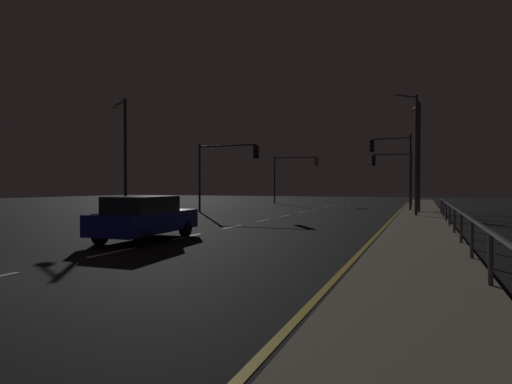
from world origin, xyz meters
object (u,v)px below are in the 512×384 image
Objects in this scene: traffic_light_mid_left at (294,169)px; traffic_light_far_right at (225,162)px; street_lamp_far_end at (418,146)px; street_lamp_mid_block at (123,147)px; car at (145,217)px; street_lamp_corner at (412,142)px; traffic_light_far_left at (393,158)px; traffic_light_near_left at (393,168)px.

traffic_light_far_right is at bearing -89.52° from traffic_light_mid_left.
street_lamp_mid_block is at bearing -144.84° from street_lamp_far_end.
street_lamp_mid_block is (-3.12, -7.33, 0.59)m from traffic_light_far_right.
traffic_light_far_right is at bearing 106.09° from car.
car is 0.82× the size of traffic_light_mid_left.
street_lamp_corner is 1.05× the size of street_lamp_mid_block.
street_lamp_corner is (12.94, -17.56, 0.72)m from traffic_light_mid_left.
traffic_light_far_left is 0.75× the size of street_lamp_far_end.
street_lamp_corner reaches higher than traffic_light_mid_left.
street_lamp_mid_block is (-14.40, -13.59, 0.16)m from traffic_light_far_left.
traffic_light_mid_left is at bearing 97.83° from car.
traffic_light_mid_left is at bearing 83.18° from street_lamp_mid_block.
street_lamp_far_end reaches higher than car.
traffic_light_far_left is 1.11× the size of traffic_light_far_right.
traffic_light_far_right is 17.56m from traffic_light_mid_left.
street_lamp_corner reaches higher than traffic_light_near_left.
traffic_light_far_right is 7.99m from street_lamp_mid_block.
street_lamp_far_end is at bearing -74.41° from traffic_light_near_left.
street_lamp_far_end is (16.22, 11.42, 0.47)m from street_lamp_mid_block.
street_lamp_corner reaches higher than traffic_light_far_left.
traffic_light_far_left is at bearing -44.68° from traffic_light_mid_left.
traffic_light_far_right is at bearing -132.78° from traffic_light_near_left.
traffic_light_far_right is 1.05× the size of traffic_light_near_left.
traffic_light_far_left is at bearing 29.01° from traffic_light_far_right.
street_lamp_far_end reaches higher than traffic_light_mid_left.
street_lamp_far_end is at bearing 35.16° from street_lamp_mid_block.
car is at bearing -45.88° from street_lamp_mid_block.
car is 22.62m from traffic_light_far_left.
car is 0.78× the size of traffic_light_far_left.
street_lamp_far_end is (8.76, 19.11, 3.93)m from car.
street_lamp_mid_block reaches higher than traffic_light_near_left.
traffic_light_near_left is at bearing 98.88° from street_lamp_corner.
traffic_light_near_left is (-0.34, 5.56, -0.51)m from traffic_light_far_left.
traffic_light_far_left is at bearing -86.49° from traffic_light_near_left.
street_lamp_corner is at bearing 24.74° from street_lamp_mid_block.
traffic_light_mid_left is at bearing 152.64° from traffic_light_near_left.
traffic_light_far_right is 13.76m from street_lamp_far_end.
car is at bearing -73.91° from traffic_light_far_right.
traffic_light_far_left reaches higher than traffic_light_near_left.
traffic_light_far_right is 12.82m from street_lamp_corner.
traffic_light_mid_left is at bearing 126.38° from street_lamp_corner.
traffic_light_far_right is (-11.28, -6.26, -0.43)m from traffic_light_far_left.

